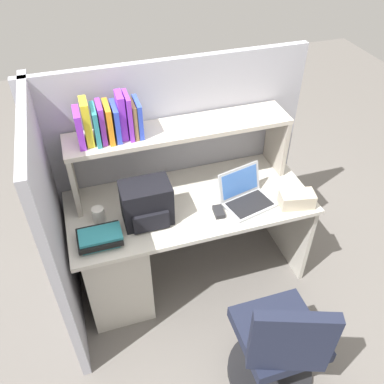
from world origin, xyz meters
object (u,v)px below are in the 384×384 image
at_px(paper_cup, 99,214).
at_px(office_chair, 278,348).
at_px(laptop, 245,196).
at_px(backpack, 147,204).
at_px(computer_mouse, 219,212).
at_px(tissue_box, 297,199).

relative_size(paper_cup, office_chair, 0.10).
height_order(laptop, paper_cup, laptop).
distance_m(paper_cup, office_chair, 1.31).
bearing_deg(backpack, paper_cup, 163.30).
bearing_deg(backpack, laptop, -2.30).
xyz_separation_m(computer_mouse, paper_cup, (-0.73, 0.17, 0.03)).
bearing_deg(laptop, office_chair, -98.51).
bearing_deg(computer_mouse, tissue_box, -3.62).
relative_size(laptop, backpack, 1.20).
xyz_separation_m(backpack, tissue_box, (0.95, -0.16, -0.08)).
bearing_deg(office_chair, laptop, -78.89).
bearing_deg(tissue_box, office_chair, -110.11).
height_order(backpack, tissue_box, backpack).
bearing_deg(paper_cup, office_chair, -49.83).
xyz_separation_m(laptop, office_chair, (-0.13, -0.84, -0.39)).
xyz_separation_m(laptop, tissue_box, (0.30, -0.13, -0.00)).
distance_m(computer_mouse, paper_cup, 0.75).
bearing_deg(computer_mouse, office_chair, -79.64).
bearing_deg(paper_cup, laptop, -6.92).
distance_m(backpack, computer_mouse, 0.46).
bearing_deg(laptop, paper_cup, 173.08).
bearing_deg(computer_mouse, laptop, 20.20).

